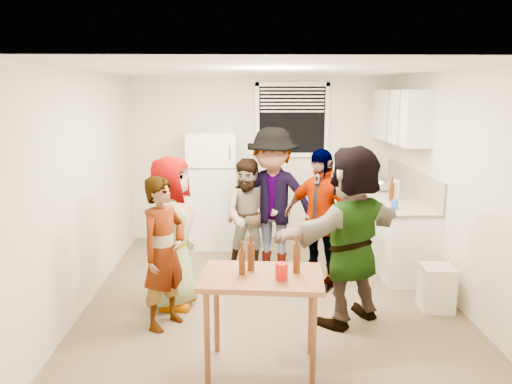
{
  "coord_description": "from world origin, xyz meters",
  "views": [
    {
      "loc": [
        -0.31,
        -5.39,
        2.28
      ],
      "look_at": [
        -0.15,
        0.19,
        1.15
      ],
      "focal_mm": 35.0,
      "sensor_mm": 36.0,
      "label": 1
    }
  ],
  "objects_px": {
    "blue_cup": "(394,209)",
    "guest_orange": "(348,320)",
    "beer_bottle_counter": "(391,201)",
    "guest_grey": "(174,304)",
    "guest_stripe": "(167,325)",
    "serving_table": "(262,368)",
    "red_cup": "(282,279)",
    "guest_back_right": "(272,269)",
    "guest_black": "(318,286)",
    "guest_back_left": "(250,270)",
    "trash_bin": "(436,287)",
    "refrigerator": "(213,189)",
    "wine_bottle": "(376,182)",
    "kettle": "(382,192)",
    "beer_bottle_table": "(242,274)"
  },
  "relations": [
    {
      "from": "blue_cup",
      "to": "guest_orange",
      "type": "relative_size",
      "value": 0.06
    },
    {
      "from": "beer_bottle_counter",
      "to": "guest_grey",
      "type": "relative_size",
      "value": 0.14
    },
    {
      "from": "guest_stripe",
      "to": "serving_table",
      "type": "bearing_deg",
      "value": -97.76
    },
    {
      "from": "red_cup",
      "to": "guest_back_right",
      "type": "relative_size",
      "value": 0.07
    },
    {
      "from": "guest_grey",
      "to": "guest_black",
      "type": "xyz_separation_m",
      "value": [
        1.65,
        0.49,
        0.0
      ]
    },
    {
      "from": "red_cup",
      "to": "guest_stripe",
      "type": "relative_size",
      "value": 0.09
    },
    {
      "from": "guest_back_left",
      "to": "trash_bin",
      "type": "bearing_deg",
      "value": -26.32
    },
    {
      "from": "refrigerator",
      "to": "wine_bottle",
      "type": "distance_m",
      "value": 2.51
    },
    {
      "from": "beer_bottle_counter",
      "to": "red_cup",
      "type": "height_order",
      "value": "beer_bottle_counter"
    },
    {
      "from": "serving_table",
      "to": "kettle",
      "type": "bearing_deg",
      "value": 58.82
    },
    {
      "from": "refrigerator",
      "to": "guest_back_right",
      "type": "bearing_deg",
      "value": -53.39
    },
    {
      "from": "guest_grey",
      "to": "refrigerator",
      "type": "bearing_deg",
      "value": 1.62
    },
    {
      "from": "serving_table",
      "to": "guest_grey",
      "type": "relative_size",
      "value": 0.6
    },
    {
      "from": "kettle",
      "to": "blue_cup",
      "type": "xyz_separation_m",
      "value": [
        -0.15,
        -1.06,
        0.0
      ]
    },
    {
      "from": "wine_bottle",
      "to": "beer_bottle_table",
      "type": "bearing_deg",
      "value": -119.31
    },
    {
      "from": "guest_black",
      "to": "guest_orange",
      "type": "xyz_separation_m",
      "value": [
        0.17,
        -0.92,
        0.0
      ]
    },
    {
      "from": "trash_bin",
      "to": "beer_bottle_table",
      "type": "bearing_deg",
      "value": -152.08
    },
    {
      "from": "guest_stripe",
      "to": "guest_orange",
      "type": "distance_m",
      "value": 1.83
    },
    {
      "from": "guest_back_left",
      "to": "refrigerator",
      "type": "bearing_deg",
      "value": 121.23
    },
    {
      "from": "refrigerator",
      "to": "guest_back_right",
      "type": "relative_size",
      "value": 0.92
    },
    {
      "from": "blue_cup",
      "to": "wine_bottle",
      "type": "bearing_deg",
      "value": 82.01
    },
    {
      "from": "red_cup",
      "to": "beer_bottle_counter",
      "type": "bearing_deg",
      "value": 57.16
    },
    {
      "from": "wine_bottle",
      "to": "beer_bottle_table",
      "type": "xyz_separation_m",
      "value": [
        -2.06,
        -3.67,
        -0.07
      ]
    },
    {
      "from": "kettle",
      "to": "serving_table",
      "type": "distance_m",
      "value": 3.6
    },
    {
      "from": "kettle",
      "to": "beer_bottle_table",
      "type": "distance_m",
      "value": 3.55
    },
    {
      "from": "beer_bottle_counter",
      "to": "beer_bottle_table",
      "type": "xyz_separation_m",
      "value": [
        -1.91,
        -2.37,
        -0.07
      ]
    },
    {
      "from": "red_cup",
      "to": "guest_stripe",
      "type": "height_order",
      "value": "red_cup"
    },
    {
      "from": "kettle",
      "to": "guest_back_right",
      "type": "bearing_deg",
      "value": -169.08
    },
    {
      "from": "trash_bin",
      "to": "guest_grey",
      "type": "relative_size",
      "value": 0.29
    },
    {
      "from": "guest_grey",
      "to": "guest_black",
      "type": "height_order",
      "value": "guest_grey"
    },
    {
      "from": "trash_bin",
      "to": "guest_black",
      "type": "height_order",
      "value": "trash_bin"
    },
    {
      "from": "kettle",
      "to": "red_cup",
      "type": "xyz_separation_m",
      "value": [
        -1.65,
        -3.08,
        -0.07
      ]
    },
    {
      "from": "serving_table",
      "to": "guest_black",
      "type": "height_order",
      "value": "serving_table"
    },
    {
      "from": "red_cup",
      "to": "guest_back_left",
      "type": "height_order",
      "value": "red_cup"
    },
    {
      "from": "guest_back_right",
      "to": "guest_stripe",
      "type": "bearing_deg",
      "value": -104.15
    },
    {
      "from": "kettle",
      "to": "guest_back_right",
      "type": "xyz_separation_m",
      "value": [
        -1.58,
        -0.63,
        -0.9
      ]
    },
    {
      "from": "blue_cup",
      "to": "guest_black",
      "type": "xyz_separation_m",
      "value": [
        -0.91,
        -0.13,
        -0.9
      ]
    },
    {
      "from": "wine_bottle",
      "to": "guest_stripe",
      "type": "xyz_separation_m",
      "value": [
        -2.82,
        -2.88,
        -0.9
      ]
    },
    {
      "from": "wine_bottle",
      "to": "guest_black",
      "type": "xyz_separation_m",
      "value": [
        -1.16,
        -1.91,
        -0.9
      ]
    },
    {
      "from": "trash_bin",
      "to": "guest_orange",
      "type": "bearing_deg",
      "value": -166.08
    },
    {
      "from": "guest_stripe",
      "to": "wine_bottle",
      "type": "bearing_deg",
      "value": -10.6
    },
    {
      "from": "serving_table",
      "to": "guest_orange",
      "type": "height_order",
      "value": "serving_table"
    },
    {
      "from": "kettle",
      "to": "guest_back_left",
      "type": "xyz_separation_m",
      "value": [
        -1.86,
        -0.65,
        -0.9
      ]
    },
    {
      "from": "refrigerator",
      "to": "blue_cup",
      "type": "relative_size",
      "value": 14.75
    },
    {
      "from": "beer_bottle_counter",
      "to": "guest_orange",
      "type": "height_order",
      "value": "beer_bottle_counter"
    },
    {
      "from": "beer_bottle_table",
      "to": "guest_back_left",
      "type": "xyz_separation_m",
      "value": [
        0.1,
        2.31,
        -0.83
      ]
    },
    {
      "from": "refrigerator",
      "to": "guest_back_right",
      "type": "height_order",
      "value": "refrigerator"
    },
    {
      "from": "beer_bottle_table",
      "to": "guest_back_left",
      "type": "distance_m",
      "value": 2.45
    },
    {
      "from": "serving_table",
      "to": "guest_back_right",
      "type": "relative_size",
      "value": 0.53
    },
    {
      "from": "wine_bottle",
      "to": "guest_stripe",
      "type": "bearing_deg",
      "value": -134.4
    }
  ]
}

